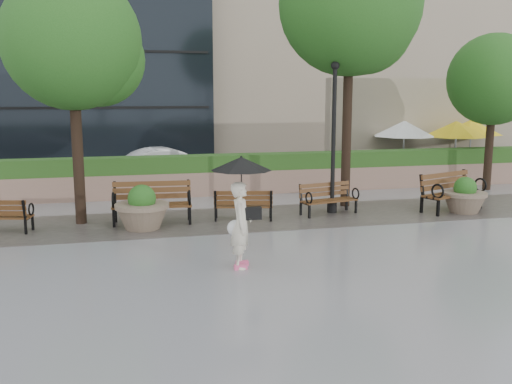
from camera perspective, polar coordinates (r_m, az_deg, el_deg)
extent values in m
plane|color=gray|center=(12.97, 4.02, -5.38)|extent=(100.00, 100.00, 0.00)
cube|color=#383330|center=(15.77, 0.71, -2.58)|extent=(28.00, 3.20, 0.01)
cube|color=#956F60|center=(19.53, -2.21, 1.02)|extent=(24.00, 0.80, 0.80)
cube|color=#274D19|center=(19.44, -2.22, 2.98)|extent=(24.00, 0.75, 0.55)
cube|color=tan|center=(25.69, 17.70, 6.28)|extent=(10.00, 0.60, 4.00)
cube|color=#274D19|center=(23.71, 19.22, 2.16)|extent=(8.00, 0.50, 0.90)
cube|color=black|center=(23.48, -4.16, 1.52)|extent=(40.00, 7.00, 0.00)
torus|color=black|center=(15.28, -21.56, -1.61)|extent=(0.12, 0.33, 0.33)
cube|color=#593319|center=(15.18, -10.35, -1.32)|extent=(2.09, 0.77, 0.06)
cube|color=#593319|center=(15.44, -10.37, 0.19)|extent=(2.06, 0.30, 0.48)
cube|color=black|center=(15.27, -10.32, -2.18)|extent=(2.10, 0.89, 0.52)
torus|color=black|center=(15.00, -14.09, -0.80)|extent=(0.09, 0.42, 0.42)
torus|color=black|center=(14.95, -6.67, -0.60)|extent=(0.09, 0.42, 0.42)
cube|color=#593319|center=(15.46, -1.28, -1.40)|extent=(1.64, 0.81, 0.04)
cube|color=#593319|center=(15.17, -1.29, -0.58)|extent=(1.56, 0.45, 0.37)
cube|color=black|center=(15.47, -1.28, -2.08)|extent=(1.66, 0.89, 0.40)
torus|color=black|center=(15.60, 1.45, -0.71)|extent=(0.11, 0.33, 0.32)
torus|color=black|center=(15.61, -4.01, -0.73)|extent=(0.11, 0.33, 0.32)
cube|color=#593319|center=(16.25, 7.34, -0.86)|extent=(1.72, 0.85, 0.05)
cube|color=#593319|center=(16.41, 6.87, 0.27)|extent=(1.64, 0.47, 0.39)
cube|color=black|center=(16.31, 7.27, -1.51)|extent=(1.74, 0.94, 0.42)
torus|color=black|center=(15.67, 5.31, -0.60)|extent=(0.12, 0.34, 0.34)
torus|color=black|center=(16.53, 9.93, -0.16)|extent=(0.12, 0.34, 0.34)
cube|color=#593319|center=(17.55, 19.12, -0.19)|extent=(2.16, 1.31, 0.06)
cube|color=#593319|center=(17.68, 18.35, 1.10)|extent=(1.99, 0.86, 0.49)
cube|color=black|center=(17.61, 18.98, -0.95)|extent=(2.20, 1.42, 0.53)
torus|color=black|center=(16.62, 17.71, 0.07)|extent=(0.20, 0.42, 0.43)
torus|color=black|center=(18.19, 21.52, 0.66)|extent=(0.20, 0.42, 0.43)
cylinder|color=#7F6B56|center=(14.64, -11.32, -1.36)|extent=(1.36, 1.36, 0.11)
sphere|color=#194814|center=(14.61, -11.35, -0.64)|extent=(0.70, 0.70, 0.70)
cylinder|color=#7F6B56|center=(17.42, 20.15, -0.17)|extent=(1.24, 1.24, 0.10)
sphere|color=#194814|center=(17.39, 20.19, 0.38)|extent=(0.64, 0.64, 0.64)
cylinder|color=black|center=(16.30, 7.75, 5.01)|extent=(0.12, 0.12, 4.10)
cylinder|color=black|center=(16.57, 7.60, -1.55)|extent=(0.28, 0.28, 0.30)
sphere|color=black|center=(16.26, 7.93, 12.41)|extent=(0.24, 0.24, 0.24)
cylinder|color=black|center=(15.46, -17.46, 4.92)|extent=(0.28, 0.28, 4.38)
sphere|color=#194814|center=(15.47, -17.96, 14.20)|extent=(3.47, 3.47, 3.47)
sphere|color=#194814|center=(15.71, -15.56, 12.63)|extent=(2.43, 2.43, 2.43)
cylinder|color=black|center=(17.34, 9.11, 7.66)|extent=(0.28, 0.28, 5.55)
sphere|color=#194814|center=(17.51, 9.40, 18.07)|extent=(4.13, 4.13, 4.13)
sphere|color=#194814|center=(17.95, 10.80, 16.04)|extent=(2.89, 2.89, 2.89)
cylinder|color=black|center=(21.81, 22.33, 4.93)|extent=(0.28, 0.28, 3.61)
sphere|color=#194814|center=(21.75, 22.69, 10.34)|extent=(3.16, 3.16, 3.16)
sphere|color=#194814|center=(22.34, 23.43, 9.34)|extent=(2.21, 2.21, 2.21)
cylinder|color=black|center=(23.76, 14.42, 1.45)|extent=(0.40, 0.40, 0.10)
cylinder|color=#99999E|center=(23.64, 14.53, 3.96)|extent=(0.06, 0.06, 2.20)
cone|color=white|center=(23.57, 14.62, 6.14)|extent=(2.50, 2.50, 0.60)
cylinder|color=black|center=(24.18, 19.13, 1.35)|extent=(0.40, 0.40, 0.10)
cylinder|color=#99999E|center=(24.05, 19.27, 3.82)|extent=(0.06, 0.06, 2.20)
cone|color=yellow|center=(23.98, 19.40, 5.96)|extent=(2.50, 2.50, 0.60)
cylinder|color=black|center=(25.63, 20.46, 1.73)|extent=(0.40, 0.40, 0.10)
cylinder|color=#99999E|center=(25.52, 20.60, 4.06)|extent=(0.06, 0.06, 2.20)
cone|color=yellow|center=(25.45, 20.73, 6.08)|extent=(2.50, 2.50, 0.60)
imported|color=silver|center=(22.26, -8.65, 2.70)|extent=(4.24, 2.17, 1.33)
imported|color=silver|center=(11.16, -1.48, -3.04)|extent=(0.65, 0.78, 1.83)
cube|color=#F2598C|center=(11.50, -1.39, -7.12)|extent=(0.19, 0.27, 0.09)
cube|color=#F2598C|center=(11.26, -1.55, -7.51)|extent=(0.19, 0.27, 0.09)
cube|color=black|center=(11.15, -0.33, -2.14)|extent=(0.22, 0.36, 0.25)
sphere|color=white|center=(11.43, -2.10, -3.61)|extent=(0.32, 0.32, 0.32)
cylinder|color=black|center=(11.08, -1.47, 0.48)|extent=(0.02, 0.02, 0.97)
cone|color=black|center=(11.01, -1.48, 2.83)|extent=(1.19, 1.19, 0.25)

